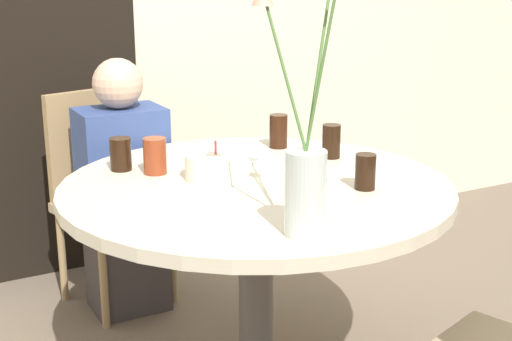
# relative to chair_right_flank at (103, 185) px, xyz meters

# --- Properties ---
(doorway_panel) EXTENTS (0.90, 0.01, 2.05)m
(doorway_panel) POSITION_rel_chair_right_flank_xyz_m (-0.16, 0.37, 0.51)
(doorway_panel) COLOR black
(doorway_panel) RESTS_ON ground_plane
(dining_table) EXTENTS (1.27, 1.27, 0.74)m
(dining_table) POSITION_rel_chair_right_flank_xyz_m (0.24, -0.93, 0.10)
(dining_table) COLOR beige
(dining_table) RESTS_ON ground_plane
(chair_right_flank) EXTENTS (0.49, 0.49, 0.91)m
(chair_right_flank) POSITION_rel_chair_right_flank_xyz_m (0.00, 0.00, 0.00)
(chair_right_flank) COLOR #9E896B
(chair_right_flank) RESTS_ON ground_plane
(birthday_cake) EXTENTS (0.20, 0.20, 0.13)m
(birthday_cake) POSITION_rel_chair_right_flank_xyz_m (0.14, -0.83, 0.27)
(birthday_cake) COLOR white
(birthday_cake) RESTS_ON dining_table
(flower_vase) EXTENTS (0.24, 0.22, 0.73)m
(flower_vase) POSITION_rel_chair_right_flank_xyz_m (0.13, -1.39, 0.42)
(flower_vase) COLOR silver
(flower_vase) RESTS_ON dining_table
(side_plate) EXTENTS (0.20, 0.20, 0.01)m
(side_plate) POSITION_rel_chair_right_flank_xyz_m (0.35, -0.64, 0.23)
(side_plate) COLOR silver
(side_plate) RESTS_ON dining_table
(drink_glass_0) EXTENTS (0.06, 0.06, 0.11)m
(drink_glass_0) POSITION_rel_chair_right_flank_xyz_m (0.51, -1.16, 0.28)
(drink_glass_0) COLOR black
(drink_glass_0) RESTS_ON dining_table
(drink_glass_1) EXTENTS (0.07, 0.07, 0.12)m
(drink_glass_1) POSITION_rel_chair_right_flank_xyz_m (0.63, -0.79, 0.29)
(drink_glass_1) COLOR black
(drink_glass_1) RESTS_ON dining_table
(drink_glass_2) EXTENTS (0.08, 0.08, 0.12)m
(drink_glass_2) POSITION_rel_chair_right_flank_xyz_m (-0.01, -0.68, 0.29)
(drink_glass_2) COLOR maroon
(drink_glass_2) RESTS_ON dining_table
(drink_glass_3) EXTENTS (0.07, 0.07, 0.13)m
(drink_glass_3) POSITION_rel_chair_right_flank_xyz_m (0.53, -0.57, 0.29)
(drink_glass_3) COLOR #33190C
(drink_glass_3) RESTS_ON dining_table
(drink_glass_4) EXTENTS (0.07, 0.07, 0.11)m
(drink_glass_4) POSITION_rel_chair_right_flank_xyz_m (-0.10, -0.58, 0.28)
(drink_glass_4) COLOR black
(drink_glass_4) RESTS_ON dining_table
(person_guest) EXTENTS (0.34, 0.24, 1.07)m
(person_guest) POSITION_rel_chair_right_flank_xyz_m (0.04, -0.15, -0.01)
(person_guest) COLOR #383333
(person_guest) RESTS_ON ground_plane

